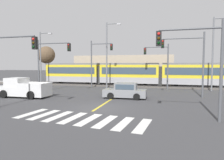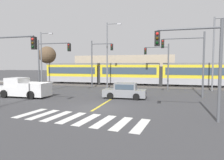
# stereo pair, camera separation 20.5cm
# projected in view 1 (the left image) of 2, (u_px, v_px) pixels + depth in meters

# --- Properties ---
(ground_plane) EXTENTS (200.00, 200.00, 0.00)m
(ground_plane) POSITION_uv_depth(u_px,v_px,m) (98.00, 108.00, 15.28)
(ground_plane) COLOR #3D3D3F
(track_bed) EXTENTS (120.00, 4.00, 0.18)m
(track_bed) POSITION_uv_depth(u_px,v_px,m) (132.00, 85.00, 31.33)
(track_bed) COLOR #56514C
(track_bed) RESTS_ON ground
(rail_near) EXTENTS (120.00, 0.08, 0.10)m
(rail_near) POSITION_uv_depth(u_px,v_px,m) (131.00, 85.00, 30.63)
(rail_near) COLOR #939399
(rail_near) RESTS_ON track_bed
(rail_far) EXTENTS (120.00, 0.08, 0.10)m
(rail_far) POSITION_uv_depth(u_px,v_px,m) (133.00, 84.00, 32.02)
(rail_far) COLOR #939399
(rail_far) RESTS_ON track_bed
(light_rail_tram) EXTENTS (28.00, 2.64, 3.43)m
(light_rail_tram) POSITION_uv_depth(u_px,v_px,m) (129.00, 73.00, 31.29)
(light_rail_tram) COLOR #9E9EA3
(light_rail_tram) RESTS_ON track_bed
(crosswalk_stripe_0) EXTENTS (0.87, 2.85, 0.01)m
(crosswalk_stripe_0) POSITION_uv_depth(u_px,v_px,m) (32.00, 113.00, 13.62)
(crosswalk_stripe_0) COLOR silver
(crosswalk_stripe_0) RESTS_ON ground
(crosswalk_stripe_1) EXTENTS (0.87, 2.85, 0.01)m
(crosswalk_stripe_1) POSITION_uv_depth(u_px,v_px,m) (45.00, 115.00, 13.22)
(crosswalk_stripe_1) COLOR silver
(crosswalk_stripe_1) RESTS_ON ground
(crosswalk_stripe_2) EXTENTS (0.87, 2.85, 0.01)m
(crosswalk_stripe_2) POSITION_uv_depth(u_px,v_px,m) (58.00, 116.00, 12.83)
(crosswalk_stripe_2) COLOR silver
(crosswalk_stripe_2) RESTS_ON ground
(crosswalk_stripe_3) EXTENTS (0.87, 2.85, 0.01)m
(crosswalk_stripe_3) POSITION_uv_depth(u_px,v_px,m) (73.00, 118.00, 12.43)
(crosswalk_stripe_3) COLOR silver
(crosswalk_stripe_3) RESTS_ON ground
(crosswalk_stripe_4) EXTENTS (0.87, 2.85, 0.01)m
(crosswalk_stripe_4) POSITION_uv_depth(u_px,v_px,m) (89.00, 120.00, 12.03)
(crosswalk_stripe_4) COLOR silver
(crosswalk_stripe_4) RESTS_ON ground
(crosswalk_stripe_5) EXTENTS (0.87, 2.85, 0.01)m
(crosswalk_stripe_5) POSITION_uv_depth(u_px,v_px,m) (106.00, 121.00, 11.63)
(crosswalk_stripe_5) COLOR silver
(crosswalk_stripe_5) RESTS_ON ground
(crosswalk_stripe_6) EXTENTS (0.87, 2.85, 0.01)m
(crosswalk_stripe_6) POSITION_uv_depth(u_px,v_px,m) (124.00, 123.00, 11.24)
(crosswalk_stripe_6) COLOR silver
(crosswalk_stripe_6) RESTS_ON ground
(crosswalk_stripe_7) EXTENTS (0.87, 2.85, 0.01)m
(crosswalk_stripe_7) POSITION_uv_depth(u_px,v_px,m) (143.00, 125.00, 10.84)
(crosswalk_stripe_7) COLOR silver
(crosswalk_stripe_7) RESTS_ON ground
(lane_centre_line) EXTENTS (0.20, 15.82, 0.01)m
(lane_centre_line) POSITION_uv_depth(u_px,v_px,m) (118.00, 95.00, 21.79)
(lane_centre_line) COLOR gold
(lane_centre_line) RESTS_ON ground
(sedan_crossing) EXTENTS (4.23, 1.98, 1.52)m
(sedan_crossing) POSITION_uv_depth(u_px,v_px,m) (125.00, 91.00, 19.78)
(sedan_crossing) COLOR gray
(sedan_crossing) RESTS_ON ground
(pickup_truck) EXTENTS (5.40, 2.24, 1.98)m
(pickup_truck) POSITION_uv_depth(u_px,v_px,m) (23.00, 89.00, 20.48)
(pickup_truck) COLOR silver
(pickup_truck) RESTS_ON ground
(traffic_light_mid_right) EXTENTS (4.25, 0.38, 6.60)m
(traffic_light_mid_right) POSITION_uv_depth(u_px,v_px,m) (189.00, 55.00, 20.29)
(traffic_light_mid_right) COLOR #515459
(traffic_light_mid_right) RESTS_ON ground
(traffic_light_near_right) EXTENTS (3.75, 0.38, 5.84)m
(traffic_light_near_right) POSITION_uv_depth(u_px,v_px,m) (198.00, 55.00, 11.56)
(traffic_light_near_right) COLOR #515459
(traffic_light_near_right) RESTS_ON ground
(traffic_light_mid_left) EXTENTS (4.25, 0.38, 6.25)m
(traffic_light_mid_left) POSITION_uv_depth(u_px,v_px,m) (49.00, 58.00, 23.22)
(traffic_light_mid_left) COLOR #515459
(traffic_light_mid_left) RESTS_ON ground
(traffic_light_near_left) EXTENTS (3.75, 0.38, 5.81)m
(traffic_light_near_left) POSITION_uv_depth(u_px,v_px,m) (9.00, 58.00, 14.88)
(traffic_light_near_left) COLOR #515459
(traffic_light_near_left) RESTS_ON ground
(traffic_light_far_right) EXTENTS (3.25, 0.38, 6.08)m
(traffic_light_far_right) POSITION_uv_depth(u_px,v_px,m) (160.00, 60.00, 26.48)
(traffic_light_far_right) COLOR #515459
(traffic_light_far_right) RESTS_ON ground
(traffic_light_far_left) EXTENTS (3.25, 0.38, 6.79)m
(traffic_light_far_left) POSITION_uv_depth(u_px,v_px,m) (98.00, 57.00, 28.57)
(traffic_light_far_left) COLOR #515459
(traffic_light_far_left) RESTS_ON ground
(street_lamp_west) EXTENTS (2.15, 0.28, 8.41)m
(street_lamp_west) POSITION_uv_depth(u_px,v_px,m) (42.00, 56.00, 31.16)
(street_lamp_west) COLOR slate
(street_lamp_west) RESTS_ON ground
(street_lamp_centre) EXTENTS (2.18, 0.28, 9.35)m
(street_lamp_centre) POSITION_uv_depth(u_px,v_px,m) (108.00, 51.00, 28.72)
(street_lamp_centre) COLOR slate
(street_lamp_centre) RESTS_ON ground
(street_lamp_east) EXTENTS (1.82, 0.28, 9.21)m
(street_lamp_east) POSITION_uv_depth(u_px,v_px,m) (214.00, 50.00, 24.86)
(street_lamp_east) COLOR slate
(street_lamp_east) RESTS_ON ground
(bare_tree_far_west) EXTENTS (3.33, 3.33, 6.94)m
(bare_tree_far_west) POSITION_uv_depth(u_px,v_px,m) (46.00, 55.00, 38.87)
(bare_tree_far_west) COLOR brown
(bare_tree_far_west) RESTS_ON ground
(building_backdrop_far) EXTENTS (19.73, 6.00, 5.21)m
(building_backdrop_far) POSITION_uv_depth(u_px,v_px,m) (124.00, 68.00, 41.53)
(building_backdrop_far) COLOR tan
(building_backdrop_far) RESTS_ON ground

